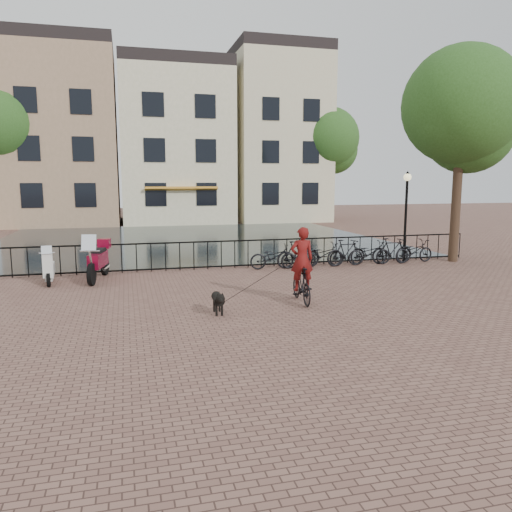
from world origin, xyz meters
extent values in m
plane|color=brown|center=(0.00, 0.00, 0.00)|extent=(100.00, 100.00, 0.00)
plane|color=black|center=(0.00, 17.30, 0.00)|extent=(20.00, 20.00, 0.00)
cube|color=black|center=(0.00, 8.00, 1.00)|extent=(20.00, 0.05, 0.05)
cube|color=black|center=(0.00, 8.00, 0.08)|extent=(20.00, 0.05, 0.05)
cube|color=#937355|center=(-7.50, 30.00, 6.00)|extent=(7.50, 9.00, 12.00)
cube|color=black|center=(-7.50, 30.00, 12.40)|extent=(7.50, 9.00, 0.80)
cube|color=beige|center=(0.50, 30.00, 5.50)|extent=(8.00, 9.00, 11.00)
cube|color=black|center=(0.50, 30.00, 11.40)|extent=(8.00, 9.00, 0.80)
cube|color=orange|center=(0.50, 25.30, 2.60)|extent=(5.00, 0.60, 0.15)
cube|color=beige|center=(8.50, 30.00, 6.25)|extent=(7.00, 9.00, 12.50)
cube|color=black|center=(8.50, 30.00, 12.90)|extent=(7.00, 9.00, 0.80)
cylinder|color=black|center=(-11.00, 27.00, 3.15)|extent=(0.36, 0.36, 6.30)
sphere|color=#264B19|center=(-11.00, 27.00, 6.75)|extent=(5.04, 5.04, 5.04)
cylinder|color=black|center=(9.20, 7.30, 2.80)|extent=(0.36, 0.36, 5.60)
sphere|color=#264B19|center=(9.20, 7.30, 6.00)|extent=(4.48, 4.48, 4.48)
cylinder|color=black|center=(12.00, 27.00, 2.97)|extent=(0.36, 0.36, 5.95)
sphere|color=#264B19|center=(12.00, 27.00, 6.38)|extent=(4.76, 4.76, 4.76)
cylinder|color=black|center=(7.20, 7.60, 1.60)|extent=(0.10, 0.10, 3.20)
sphere|color=beige|center=(7.20, 7.60, 3.30)|extent=(0.30, 0.30, 0.30)
imported|color=black|center=(1.09, 2.44, 0.51)|extent=(0.60, 1.73, 1.02)
imported|color=#600F0E|center=(1.09, 2.44, 1.33)|extent=(0.77, 0.53, 2.01)
imported|color=black|center=(1.80, 7.40, 0.45)|extent=(1.76, 0.74, 0.90)
imported|color=black|center=(2.75, 7.40, 0.50)|extent=(1.69, 0.56, 1.00)
imported|color=black|center=(3.70, 7.40, 0.45)|extent=(1.74, 0.66, 0.90)
imported|color=black|center=(4.65, 7.40, 0.50)|extent=(1.72, 0.71, 1.00)
imported|color=black|center=(5.60, 7.40, 0.45)|extent=(1.73, 0.64, 0.90)
imported|color=black|center=(6.55, 7.40, 0.50)|extent=(1.67, 0.48, 1.00)
imported|color=black|center=(7.50, 7.40, 0.45)|extent=(1.78, 0.81, 0.90)
camera|label=1|loc=(-3.29, -9.63, 3.20)|focal=35.00mm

